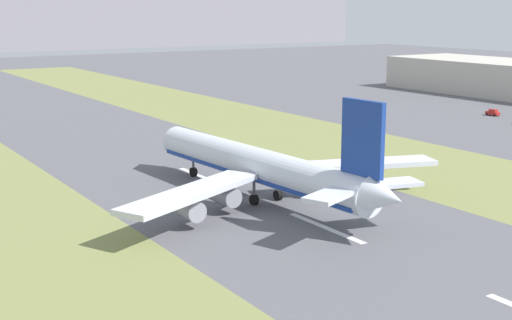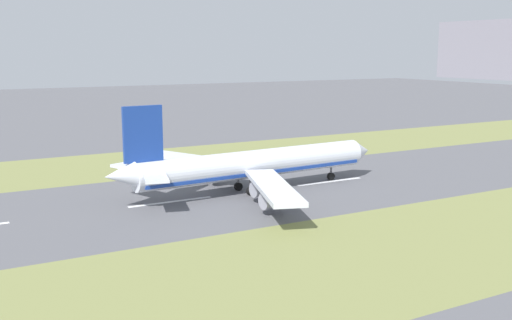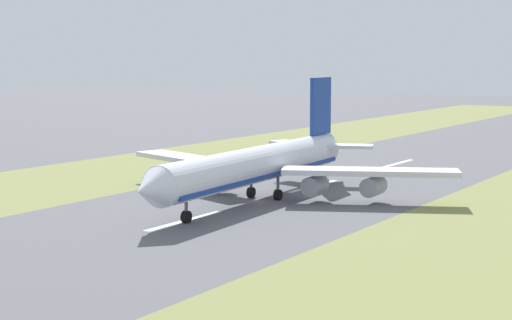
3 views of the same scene
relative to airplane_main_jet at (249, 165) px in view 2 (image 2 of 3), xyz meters
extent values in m
plane|color=#56565B|center=(-0.20, 1.91, -6.02)|extent=(800.00, 800.00, 0.00)
cube|color=olive|center=(-45.20, 1.91, -6.02)|extent=(40.00, 600.00, 0.01)
cube|color=olive|center=(44.80, 1.91, -6.02)|extent=(40.00, 600.00, 0.01)
cube|color=silver|center=(-0.20, -18.10, -6.01)|extent=(1.20, 18.00, 0.01)
cube|color=silver|center=(-0.20, 21.90, -6.01)|extent=(1.20, 18.00, 0.01)
cylinder|color=silver|center=(-0.12, 1.90, 0.18)|extent=(9.38, 56.26, 6.00)
cone|color=silver|center=(-1.96, 32.35, 0.18)|extent=(6.17, 5.35, 5.88)
cone|color=silver|center=(1.76, -29.04, 0.98)|extent=(5.45, 6.30, 5.10)
cube|color=navy|center=(-0.12, 1.90, -1.47)|extent=(8.94, 54.01, 0.70)
cube|color=silver|center=(-17.15, -6.36, -0.72)|extent=(28.76, 17.89, 0.90)
cube|color=silver|center=(17.79, -4.25, -0.72)|extent=(29.40, 14.91, 0.90)
cylinder|color=#93939E|center=(-8.86, -2.64, -3.17)|extent=(3.48, 4.98, 3.20)
cylinder|color=#93939E|center=(-17.63, -6.67, -3.17)|extent=(3.48, 4.98, 3.20)
cylinder|color=#93939E|center=(9.11, -1.55, -3.17)|extent=(3.48, 4.98, 3.20)
cylinder|color=#93939E|center=(18.31, -4.50, -3.17)|extent=(3.48, 4.98, 3.20)
cube|color=navy|center=(1.46, -24.05, 8.68)|extent=(1.28, 8.03, 11.00)
cube|color=silver|center=(-4.03, -24.38, 1.18)|extent=(10.92, 7.75, 0.60)
cube|color=silver|center=(6.95, -23.72, 1.18)|extent=(10.78, 6.77, 0.60)
cylinder|color=#59595E|center=(-1.40, 23.14, -3.52)|extent=(0.50, 0.50, 3.20)
cylinder|color=black|center=(-1.40, 23.14, -5.12)|extent=(1.01, 1.85, 1.80)
cylinder|color=#59595E|center=(-2.53, -1.25, -3.52)|extent=(0.50, 0.50, 3.20)
cylinder|color=black|center=(-2.53, -1.25, -5.12)|extent=(1.01, 1.85, 1.80)
cylinder|color=#59595E|center=(2.66, -0.94, -3.52)|extent=(0.50, 0.50, 3.20)
cylinder|color=black|center=(2.66, -0.94, -5.12)|extent=(1.01, 1.85, 1.80)
camera|label=1|loc=(-65.44, -100.43, 26.93)|focal=50.00mm
camera|label=2|loc=(112.87, -60.28, 24.72)|focal=42.00mm
camera|label=3|loc=(-75.27, 121.80, 18.13)|focal=60.00mm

